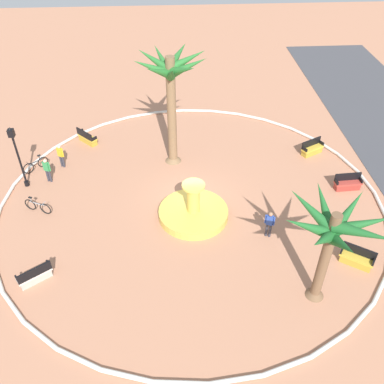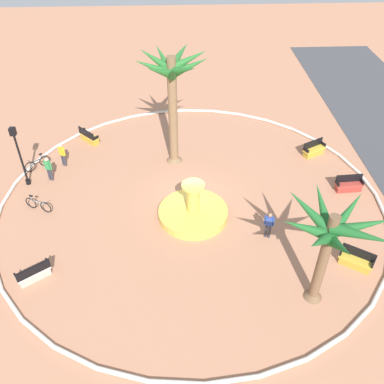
{
  "view_description": "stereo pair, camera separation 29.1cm",
  "coord_description": "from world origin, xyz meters",
  "px_view_note": "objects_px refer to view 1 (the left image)",
  "views": [
    {
      "loc": [
        18.48,
        -1.13,
        15.68
      ],
      "look_at": [
        0.39,
        0.01,
        1.0
      ],
      "focal_mm": 39.39,
      "sensor_mm": 36.0,
      "label": 1
    },
    {
      "loc": [
        18.49,
        -0.84,
        15.68
      ],
      "look_at": [
        0.39,
        0.01,
        1.0
      ],
      "focal_mm": 39.39,
      "sensor_mm": 36.0,
      "label": 2
    }
  ],
  "objects_px": {
    "bicycle_red_frame": "(36,165)",
    "person_cyclist_helmet": "(47,169)",
    "bench_west": "(312,149)",
    "lamppost": "(17,153)",
    "fountain": "(193,212)",
    "bench_east": "(357,259)",
    "person_pedestrian_stroll": "(269,223)",
    "person_cyclist_photo": "(61,155)",
    "bench_southwest": "(87,138)",
    "bench_north": "(35,276)",
    "palm_tree_by_curb": "(333,233)",
    "palm_tree_near_fountain": "(171,83)",
    "bicycle_by_lamppost": "(38,206)",
    "bench_southeast": "(347,184)"
  },
  "relations": [
    {
      "from": "bicycle_red_frame",
      "to": "person_cyclist_helmet",
      "type": "relative_size",
      "value": 0.82
    },
    {
      "from": "bench_west",
      "to": "lamppost",
      "type": "height_order",
      "value": "lamppost"
    },
    {
      "from": "fountain",
      "to": "bench_east",
      "type": "height_order",
      "value": "fountain"
    },
    {
      "from": "person_pedestrian_stroll",
      "to": "person_cyclist_photo",
      "type": "bearing_deg",
      "value": -120.75
    },
    {
      "from": "lamppost",
      "to": "bicycle_red_frame",
      "type": "height_order",
      "value": "lamppost"
    },
    {
      "from": "lamppost",
      "to": "bench_southwest",
      "type": "bearing_deg",
      "value": 146.65
    },
    {
      "from": "lamppost",
      "to": "person_pedestrian_stroll",
      "type": "xyz_separation_m",
      "value": [
        5.16,
        13.62,
        -1.45
      ]
    },
    {
      "from": "bench_east",
      "to": "lamppost",
      "type": "bearing_deg",
      "value": -112.75
    },
    {
      "from": "bench_north",
      "to": "person_cyclist_photo",
      "type": "bearing_deg",
      "value": -177.81
    },
    {
      "from": "palm_tree_by_curb",
      "to": "person_cyclist_helmet",
      "type": "distance_m",
      "value": 16.88
    },
    {
      "from": "bench_north",
      "to": "bench_east",
      "type": "bearing_deg",
      "value": 90.3
    },
    {
      "from": "person_pedestrian_stroll",
      "to": "bench_southwest",
      "type": "bearing_deg",
      "value": -132.77
    },
    {
      "from": "palm_tree_near_fountain",
      "to": "lamppost",
      "type": "distance_m",
      "value": 9.62
    },
    {
      "from": "fountain",
      "to": "bench_southwest",
      "type": "bearing_deg",
      "value": -139.73
    },
    {
      "from": "palm_tree_near_fountain",
      "to": "bicycle_red_frame",
      "type": "distance_m",
      "value": 10.02
    },
    {
      "from": "bench_west",
      "to": "bench_north",
      "type": "height_order",
      "value": "same"
    },
    {
      "from": "bicycle_by_lamppost",
      "to": "person_cyclist_helmet",
      "type": "height_order",
      "value": "person_cyclist_helmet"
    },
    {
      "from": "palm_tree_by_curb",
      "to": "lamppost",
      "type": "distance_m",
      "value": 17.59
    },
    {
      "from": "bench_west",
      "to": "person_cyclist_photo",
      "type": "height_order",
      "value": "person_cyclist_photo"
    },
    {
      "from": "bench_north",
      "to": "bench_southwest",
      "type": "bearing_deg",
      "value": 175.93
    },
    {
      "from": "palm_tree_near_fountain",
      "to": "person_cyclist_helmet",
      "type": "distance_m",
      "value": 9.0
    },
    {
      "from": "palm_tree_near_fountain",
      "to": "bench_east",
      "type": "relative_size",
      "value": 4.5
    },
    {
      "from": "person_cyclist_photo",
      "to": "lamppost",
      "type": "bearing_deg",
      "value": -44.66
    },
    {
      "from": "bench_north",
      "to": "person_pedestrian_stroll",
      "type": "relative_size",
      "value": 0.98
    },
    {
      "from": "person_cyclist_helmet",
      "to": "bicycle_red_frame",
      "type": "bearing_deg",
      "value": -139.86
    },
    {
      "from": "bicycle_red_frame",
      "to": "bicycle_by_lamppost",
      "type": "xyz_separation_m",
      "value": [
        4.06,
        1.0,
        0.0
      ]
    },
    {
      "from": "bicycle_by_lamppost",
      "to": "person_pedestrian_stroll",
      "type": "bearing_deg",
      "value": 77.71
    },
    {
      "from": "bench_west",
      "to": "bicycle_red_frame",
      "type": "bearing_deg",
      "value": -87.7
    },
    {
      "from": "person_pedestrian_stroll",
      "to": "bench_north",
      "type": "bearing_deg",
      "value": -78.82
    },
    {
      "from": "palm_tree_near_fountain",
      "to": "lamppost",
      "type": "bearing_deg",
      "value": -77.05
    },
    {
      "from": "lamppost",
      "to": "bicycle_by_lamppost",
      "type": "xyz_separation_m",
      "value": [
        2.46,
        1.23,
        -1.98
      ]
    },
    {
      "from": "bench_southeast",
      "to": "person_pedestrian_stroll",
      "type": "bearing_deg",
      "value": -56.55
    },
    {
      "from": "bench_east",
      "to": "lamppost",
      "type": "relative_size",
      "value": 0.4
    },
    {
      "from": "bench_southeast",
      "to": "bench_east",
      "type": "bearing_deg",
      "value": -15.63
    },
    {
      "from": "palm_tree_by_curb",
      "to": "lamppost",
      "type": "bearing_deg",
      "value": -121.17
    },
    {
      "from": "bench_southwest",
      "to": "bicycle_by_lamppost",
      "type": "relative_size",
      "value": 0.93
    },
    {
      "from": "bench_east",
      "to": "bicycle_red_frame",
      "type": "xyz_separation_m",
      "value": [
        -8.94,
        -17.27,
        0.04
      ]
    },
    {
      "from": "bench_southeast",
      "to": "bicycle_by_lamppost",
      "type": "xyz_separation_m",
      "value": [
        0.95,
        -17.9,
        0.04
      ]
    },
    {
      "from": "bench_southwest",
      "to": "bench_east",
      "type": "bearing_deg",
      "value": 50.4
    },
    {
      "from": "bench_east",
      "to": "person_cyclist_helmet",
      "type": "bearing_deg",
      "value": -115.35
    },
    {
      "from": "fountain",
      "to": "palm_tree_by_curb",
      "type": "bearing_deg",
      "value": 42.25
    },
    {
      "from": "bench_north",
      "to": "person_cyclist_photo",
      "type": "distance_m",
      "value": 9.29
    },
    {
      "from": "person_cyclist_photo",
      "to": "bicycle_by_lamppost",
      "type": "bearing_deg",
      "value": -7.88
    },
    {
      "from": "palm_tree_by_curb",
      "to": "bench_east",
      "type": "height_order",
      "value": "palm_tree_by_curb"
    },
    {
      "from": "fountain",
      "to": "person_cyclist_helmet",
      "type": "height_order",
      "value": "fountain"
    },
    {
      "from": "fountain",
      "to": "lamppost",
      "type": "height_order",
      "value": "lamppost"
    },
    {
      "from": "fountain",
      "to": "bench_east",
      "type": "bearing_deg",
      "value": 62.79
    },
    {
      "from": "bench_east",
      "to": "lamppost",
      "type": "distance_m",
      "value": 19.09
    },
    {
      "from": "fountain",
      "to": "person_cyclist_photo",
      "type": "bearing_deg",
      "value": -123.25
    },
    {
      "from": "fountain",
      "to": "bicycle_by_lamppost",
      "type": "distance_m",
      "value": 8.65
    }
  ]
}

